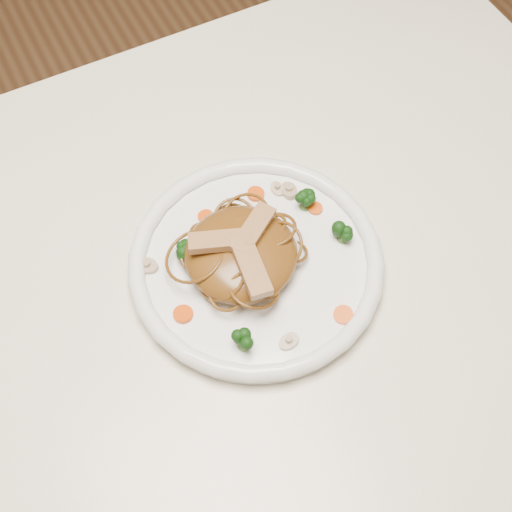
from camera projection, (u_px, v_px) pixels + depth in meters
name	position (u px, v px, depth m)	size (l,w,h in m)	color
ground	(224.00, 457.00, 1.45)	(4.00, 4.00, 0.00)	#51321B
table	(204.00, 326.00, 0.89)	(1.20, 0.80, 0.75)	beige
plate	(256.00, 266.00, 0.81)	(0.29, 0.29, 0.02)	white
noodle_mound	(241.00, 254.00, 0.79)	(0.13, 0.13, 0.04)	brown
chicken_a	(253.00, 230.00, 0.77)	(0.07, 0.02, 0.01)	tan
chicken_b	(221.00, 241.00, 0.77)	(0.07, 0.02, 0.01)	tan
chicken_c	(251.00, 266.00, 0.75)	(0.08, 0.02, 0.01)	tan
broccoli_0	(306.00, 201.00, 0.84)	(0.02, 0.02, 0.03)	#10370B
broccoli_1	(185.00, 252.00, 0.80)	(0.02, 0.02, 0.03)	#10370B
broccoli_2	(244.00, 340.00, 0.74)	(0.03, 0.03, 0.03)	#10370B
broccoli_3	(344.00, 233.00, 0.81)	(0.02, 0.02, 0.03)	#10370B
carrot_0	(256.00, 194.00, 0.85)	(0.02, 0.02, 0.01)	#EE4308
carrot_1	(183.00, 314.00, 0.77)	(0.02, 0.02, 0.01)	#EE4308
carrot_2	(315.00, 208.00, 0.84)	(0.02, 0.02, 0.01)	#EE4308
carrot_3	(206.00, 216.00, 0.84)	(0.02, 0.02, 0.01)	#EE4308
carrot_4	(343.00, 315.00, 0.77)	(0.02, 0.02, 0.01)	#EE4308
mushroom_0	(289.00, 341.00, 0.75)	(0.02, 0.02, 0.01)	beige
mushroom_1	(289.00, 191.00, 0.86)	(0.03, 0.03, 0.01)	beige
mushroom_2	(147.00, 266.00, 0.80)	(0.03, 0.03, 0.01)	beige
mushroom_3	(277.00, 189.00, 0.86)	(0.02, 0.02, 0.01)	beige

